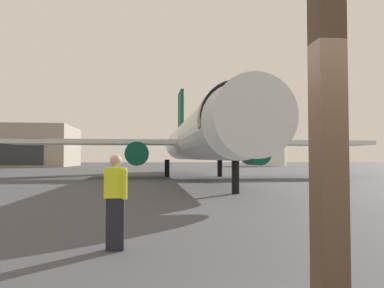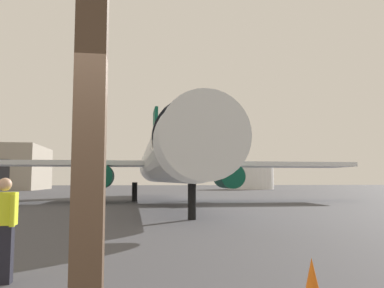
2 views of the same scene
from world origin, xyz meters
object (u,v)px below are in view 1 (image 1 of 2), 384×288
object	(u,v)px
distant_hangar	(14,146)
fuel_storage_tank	(264,156)
ground_crew_worker	(115,201)
airplane	(197,139)

from	to	relation	value
distant_hangar	fuel_storage_tank	xyz separation A→B (m)	(52.13, -1.96, -1.88)
ground_crew_worker	fuel_storage_tank	xyz separation A→B (m)	(25.42, 71.05, 1.32)
airplane	fuel_storage_tank	bearing A→B (deg)	66.11
airplane	distant_hangar	bearing A→B (deg)	122.79
distant_hangar	fuel_storage_tank	size ratio (longest dim) A/B	2.53
distant_hangar	fuel_storage_tank	distance (m)	52.20
fuel_storage_tank	airplane	bearing A→B (deg)	-113.89
airplane	ground_crew_worker	bearing A→B (deg)	-100.95
ground_crew_worker	distant_hangar	world-z (taller)	distant_hangar
fuel_storage_tank	ground_crew_worker	bearing A→B (deg)	-109.68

